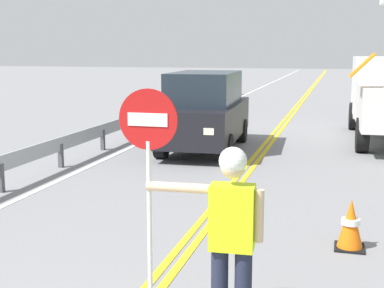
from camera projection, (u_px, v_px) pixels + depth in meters
name	position (u px, v px, depth m)	size (l,w,h in m)	color
centerline_yellow_left	(287.00, 117.00, 21.73)	(0.11, 110.00, 0.01)	yellow
centerline_yellow_right	(291.00, 117.00, 21.69)	(0.11, 110.00, 0.01)	yellow
edge_line_right	(383.00, 120.00, 20.77)	(0.12, 110.00, 0.01)	silver
edge_line_left	(203.00, 114.00, 22.65)	(0.12, 110.00, 0.01)	silver
flagger_worker	(231.00, 231.00, 4.86)	(1.09, 0.26, 1.83)	#1E2338
stop_sign_paddle	(149.00, 156.00, 4.91)	(0.56, 0.04, 2.33)	silver
oncoming_suv_nearest	(205.00, 111.00, 14.44)	(2.09, 4.68, 2.10)	black
traffic_cone_lead	(351.00, 225.00, 7.24)	(0.40, 0.40, 0.70)	orange
guardrail_left_shoulder	(146.00, 116.00, 17.72)	(0.10, 32.00, 0.71)	#9EA0A3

